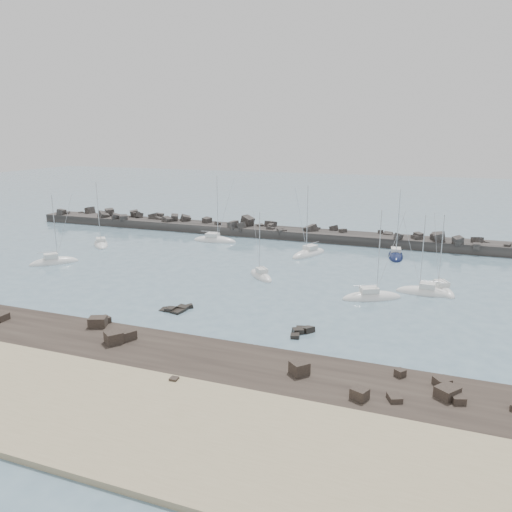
# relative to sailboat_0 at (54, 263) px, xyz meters

# --- Properties ---
(ground) EXTENTS (400.00, 400.00, 0.00)m
(ground) POSITION_rel_sailboat_0_xyz_m (34.15, -3.50, -0.16)
(ground) COLOR slate
(ground) RESTS_ON ground
(sand_strip) EXTENTS (140.00, 14.00, 1.00)m
(sand_strip) POSITION_rel_sailboat_0_xyz_m (34.15, -35.50, -0.16)
(sand_strip) COLOR tan
(sand_strip) RESTS_ON ground
(rock_shelf) EXTENTS (140.00, 12.38, 2.00)m
(rock_shelf) POSITION_rel_sailboat_0_xyz_m (34.10, -25.46, -0.13)
(rock_shelf) COLOR black
(rock_shelf) RESTS_ON ground
(rock_cluster_near) EXTENTS (3.68, 3.33, 1.07)m
(rock_cluster_near) POSITION_rel_sailboat_0_xyz_m (30.57, -12.76, -0.12)
(rock_cluster_near) COLOR black
(rock_cluster_near) RESTS_ON ground
(rock_cluster_far) EXTENTS (2.56, 3.68, 1.10)m
(rock_cluster_far) POSITION_rel_sailboat_0_xyz_m (47.20, -14.01, -0.05)
(rock_cluster_far) COLOR black
(rock_cluster_far) RESTS_ON ground
(breakwater) EXTENTS (115.00, 7.47, 5.46)m
(breakwater) POSITION_rel_sailboat_0_xyz_m (26.01, 34.50, 0.20)
(breakwater) COLOR #292725
(breakwater) RESTS_ON ground
(sailboat_0) EXTENTS (7.10, 7.46, 12.67)m
(sailboat_0) POSITION_rel_sailboat_0_xyz_m (0.00, 0.00, 0.00)
(sailboat_0) COLOR white
(sailboat_0) RESTS_ON ground
(sailboat_1) EXTENTS (7.50, 8.04, 13.21)m
(sailboat_1) POSITION_rel_sailboat_0_xyz_m (-1.54, 14.52, -0.03)
(sailboat_1) COLOR white
(sailboat_1) RESTS_ON ground
(sailboat_2) EXTENTS (9.27, 3.48, 14.35)m
(sailboat_2) POSITION_rel_sailboat_0_xyz_m (17.97, 25.38, -0.01)
(sailboat_2) COLOR white
(sailboat_2) RESTS_ON ground
(sailboat_3) EXTENTS (6.14, 6.35, 10.84)m
(sailboat_3) POSITION_rel_sailboat_0_xyz_m (35.53, 4.88, -0.02)
(sailboat_3) COLOR white
(sailboat_3) RESTS_ON ground
(sailboat_4) EXTENTS (5.98, 8.94, 13.72)m
(sailboat_4) POSITION_rel_sailboat_0_xyz_m (38.81, 21.05, -0.01)
(sailboat_4) COLOR white
(sailboat_4) RESTS_ON ground
(sailboat_5) EXTENTS (8.36, 6.06, 12.89)m
(sailboat_5) POSITION_rel_sailboat_0_xyz_m (52.89, 0.56, -0.02)
(sailboat_5) COLOR white
(sailboat_5) RESTS_ON ground
(sailboat_6) EXTENTS (3.51, 8.52, 13.05)m
(sailboat_6) POSITION_rel_sailboat_0_xyz_m (53.64, 25.26, -0.02)
(sailboat_6) COLOR #0E173D
(sailboat_6) RESTS_ON ground
(sailboat_7) EXTENTS (7.47, 2.40, 11.91)m
(sailboat_7) POSITION_rel_sailboat_0_xyz_m (59.36, 5.20, -0.01)
(sailboat_7) COLOR white
(sailboat_7) RESTS_ON ground
(sailboat_8) EXTENTS (5.42, 7.48, 11.66)m
(sailboat_8) POSITION_rel_sailboat_0_xyz_m (61.38, 7.31, -0.01)
(sailboat_8) COLOR white
(sailboat_8) RESTS_ON ground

